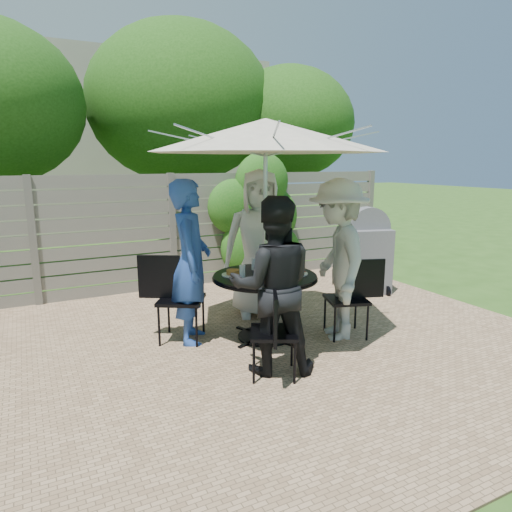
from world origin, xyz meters
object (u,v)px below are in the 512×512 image
chair_front (274,350)px  glass_back (254,264)px  person_right (338,260)px  plate_left (233,273)px  glass_front (277,274)px  chair_back (258,293)px  glass_right (287,266)px  chair_right (347,314)px  chair_left (180,316)px  person_front (273,287)px  person_left (191,263)px  umbrella (266,136)px  bbq_grill (366,254)px  plate_front (268,281)px  coffee_cup (272,265)px  plate_right (296,272)px  person_back (259,244)px  plate_back (262,266)px  glass_left (242,271)px  syrup_jug (259,267)px  patio_table (265,294)px

chair_front → glass_back: 1.35m
person_right → plate_left: bearing=-90.0°
person_right → glass_front: bearing=-70.3°
chair_back → glass_right: glass_right is taller
chair_right → glass_front: bearing=12.9°
chair_left → person_front: person_front is taller
glass_back → glass_front: size_ratio=1.00×
chair_front → chair_right: 1.37m
person_left → umbrella: bearing=-90.0°
person_right → glass_right: 0.59m
glass_right → bbq_grill: bearing=25.6°
plate_front → person_right: bearing=0.5°
chair_front → glass_right: size_ratio=6.46×
plate_front → coffee_cup: bearing=57.3°
chair_left → plate_right: 1.41m
person_back → bbq_grill: 2.01m
chair_front → plate_front: (0.24, 0.56, 0.52)m
umbrella → glass_front: (-0.00, -0.28, -1.46)m
plate_back → glass_right: glass_right is taller
chair_front → chair_left: bearing=49.3°
plate_back → umbrella: bearing=-113.0°
person_right → glass_left: 1.10m
plate_back → plate_right: 0.51m
glass_right → syrup_jug: (-0.32, 0.07, 0.01)m
person_back → person_right: size_ratio=1.05×
plate_back → glass_left: bearing=-142.1°
chair_left → glass_left: 0.89m
person_right → plate_front: size_ratio=7.11×
coffee_cup → chair_back: bearing=74.8°
umbrella → coffee_cup: 1.49m
glass_left → bbq_grill: bearing=20.3°
umbrella → syrup_jug: size_ratio=20.90×
chair_left → coffee_cup: 1.21m
patio_table → chair_left: 0.99m
chair_right → patio_table: bearing=-3.9°
glass_front → plate_right: bearing=22.5°
chair_back → plate_back: chair_back is taller
chair_front → glass_left: 1.06m
person_left → glass_left: (0.48, -0.32, -0.09)m
umbrella → glass_back: 1.48m
chair_right → plate_right: bearing=-3.9°
chair_left → person_left: 0.64m
chair_front → bbq_grill: 3.26m
coffee_cup → plate_back: bearing=102.6°
chair_left → glass_right: 1.34m
person_front → plate_back: size_ratio=6.63×
patio_table → glass_left: size_ratio=10.96×
person_back → plate_back: size_ratio=7.45×
umbrella → person_back: bearing=67.0°
person_left → plate_left: bearing=-90.0°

